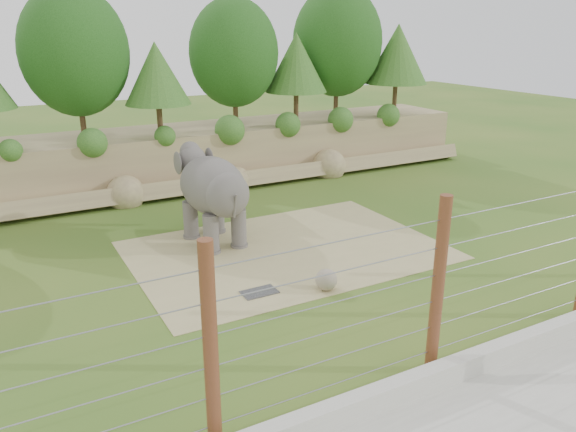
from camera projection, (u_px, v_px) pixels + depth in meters
name	position (u px, v px, depth m)	size (l,w,h in m)	color
ground	(321.00, 289.00, 15.99)	(90.00, 90.00, 0.00)	#34631E
back_embankment	(187.00, 98.00, 25.49)	(30.00, 5.52, 8.77)	#887254
dirt_patch	(287.00, 250.00, 18.70)	(10.00, 7.00, 0.02)	tan
drain_grate	(259.00, 292.00, 15.73)	(1.00, 0.60, 0.03)	#262628
elephant	(213.00, 199.00, 18.91)	(1.66, 3.88, 3.14)	#58534E
stone_ball	(326.00, 280.00, 15.80)	(0.63, 0.63, 0.63)	gray
retaining_wall	(447.00, 372.00, 11.75)	(26.00, 0.35, 0.50)	beige
barrier_fence	(438.00, 287.00, 11.60)	(20.26, 0.26, 4.00)	brown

